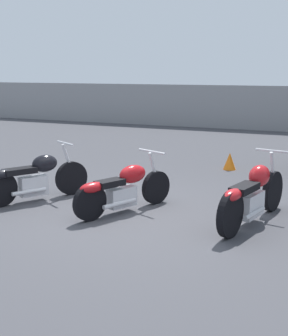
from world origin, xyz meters
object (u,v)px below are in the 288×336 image
(motorcycle_slot_0, at_px, (34,178))
(traffic_cone_near, at_px, (230,161))
(motorcycle_slot_1, at_px, (123,189))
(motorcycle_slot_2, at_px, (253,195))

(motorcycle_slot_0, distance_m, traffic_cone_near, 4.70)
(motorcycle_slot_0, height_order, traffic_cone_near, motorcycle_slot_0)
(motorcycle_slot_0, height_order, motorcycle_slot_1, motorcycle_slot_0)
(motorcycle_slot_0, xyz_separation_m, motorcycle_slot_1, (1.71, 0.02, -0.02))
(motorcycle_slot_0, relative_size, motorcycle_slot_1, 0.96)
(motorcycle_slot_2, distance_m, traffic_cone_near, 3.89)
(motorcycle_slot_0, distance_m, motorcycle_slot_2, 3.73)
(motorcycle_slot_0, bearing_deg, motorcycle_slot_1, 30.35)
(traffic_cone_near, bearing_deg, motorcycle_slot_0, -122.45)
(motorcycle_slot_1, bearing_deg, traffic_cone_near, 102.56)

